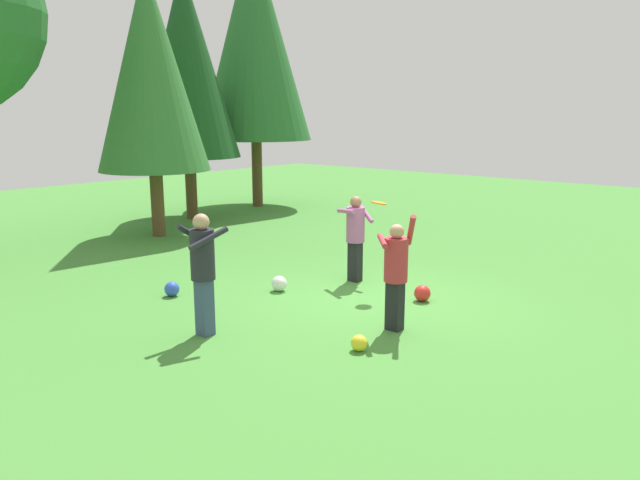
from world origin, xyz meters
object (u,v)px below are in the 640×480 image
object	(u,v)px
person_thrower	(396,268)
tree_center	(150,71)
ball_white	(279,284)
ball_blue	(172,289)
tree_far_right	(254,39)
frisbee	(379,203)
tree_right	(186,64)
person_bystander	(203,264)
person_catcher	(355,231)
ball_yellow	(359,343)
ball_red	(422,293)

from	to	relation	value
person_thrower	tree_center	bearing A→B (deg)	35.22
ball_white	ball_blue	distance (m)	1.85
tree_far_right	person_thrower	bearing A→B (deg)	-124.43
person_thrower	frisbee	xyz separation A→B (m)	(1.40, 1.29, 0.66)
tree_right	frisbee	bearing A→B (deg)	-106.87
tree_right	person_bystander	bearing A→B (deg)	-126.67
person_catcher	tree_right	world-z (taller)	tree_right
person_thrower	ball_yellow	bearing A→B (deg)	142.65
person_thrower	ball_red	distance (m)	1.67
person_thrower	person_catcher	distance (m)	2.61
person_catcher	tree_right	bearing A→B (deg)	-174.41
person_bystander	ball_red	bearing A→B (deg)	-13.76
ball_red	ball_blue	distance (m)	4.27
ball_yellow	ball_blue	size ratio (longest dim) A/B	0.86
person_thrower	person_bystander	world-z (taller)	person_bystander
ball_yellow	ball_red	world-z (taller)	ball_red
person_thrower	tree_right	world-z (taller)	tree_right
ball_yellow	tree_right	bearing A→B (deg)	63.45
frisbee	ball_red	size ratio (longest dim) A/B	1.37
person_thrower	frisbee	bearing A→B (deg)	0.00
person_bystander	ball_white	world-z (taller)	person_bystander
person_bystander	tree_far_right	bearing A→B (deg)	53.73
person_thrower	person_catcher	bearing A→B (deg)	7.22
ball_red	tree_right	size ratio (longest dim) A/B	0.04
ball_red	ball_white	size ratio (longest dim) A/B	1.01
frisbee	tree_right	distance (m)	9.42
person_catcher	tree_far_right	size ratio (longest dim) A/B	0.19
person_bystander	ball_white	distance (m)	2.48
person_bystander	ball_yellow	distance (m)	2.41
tree_far_right	ball_yellow	bearing A→B (deg)	-127.78
person_bystander	frisbee	bearing A→B (deg)	0.00
tree_far_right	person_bystander	bearing A→B (deg)	-137.21
ball_white	tree_right	world-z (taller)	tree_right
tree_center	tree_far_right	xyz separation A→B (m)	(5.15, 1.73, 1.33)
ball_yellow	tree_center	bearing A→B (deg)	71.88
frisbee	ball_white	size ratio (longest dim) A/B	1.39
frisbee	ball_yellow	distance (m)	3.11
person_catcher	tree_center	xyz separation A→B (m)	(0.12, 6.40, 3.15)
person_catcher	ball_white	xyz separation A→B (m)	(-1.39, 0.62, -0.81)
person_catcher	ball_blue	world-z (taller)	person_catcher
tree_center	ball_blue	bearing A→B (deg)	-122.53
person_catcher	ball_blue	bearing A→B (deg)	-100.84
tree_far_right	ball_red	bearing A→B (deg)	-119.54
frisbee	ball_white	distance (m)	2.25
ball_white	tree_right	distance (m)	9.22
person_catcher	ball_red	distance (m)	1.82
frisbee	tree_right	xyz separation A→B (m)	(2.60, 8.59, 2.87)
person_thrower	ball_blue	world-z (taller)	person_thrower
person_thrower	person_bystander	bearing A→B (deg)	92.14
person_thrower	ball_red	world-z (taller)	person_thrower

